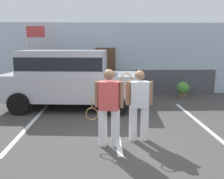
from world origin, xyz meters
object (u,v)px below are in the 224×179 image
flag_pole (31,48)px  tennis_player_man (109,107)px  parked_suv (69,76)px  tennis_player_woman (139,104)px  potted_plant_by_porch (183,89)px

flag_pole → tennis_player_man: bearing=-59.5°
parked_suv → tennis_player_man: (1.36, -3.44, -0.25)m
tennis_player_woman → parked_suv: bearing=-57.5°
tennis_player_woman → flag_pole: flag_pole is taller
tennis_player_woman → tennis_player_man: bearing=22.3°
parked_suv → tennis_player_man: parked_suv is taller
potted_plant_by_porch → flag_pole: (-6.41, 0.37, 1.73)m
potted_plant_by_porch → flag_pole: 6.65m
parked_suv → tennis_player_woman: size_ratio=2.82×
tennis_player_man → potted_plant_by_porch: bearing=-115.9°
tennis_player_man → potted_plant_by_porch: (3.26, 4.98, -0.51)m
tennis_player_woman → flag_pole: 6.48m
parked_suv → potted_plant_by_porch: bearing=22.7°
parked_suv → tennis_player_woman: (2.07, -3.14, -0.27)m
tennis_player_man → tennis_player_woman: tennis_player_man is taller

